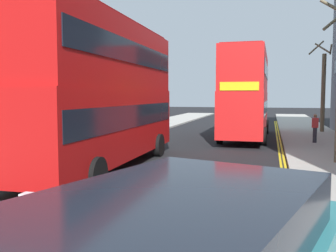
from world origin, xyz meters
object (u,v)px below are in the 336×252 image
double_decker_bus_away (103,90)px  pedestrian_far (315,128)px  keep_left_bollard (31,229)px  double_decker_bus_oncoming (246,92)px

double_decker_bus_away → pedestrian_far: double_decker_bus_away is taller
keep_left_bollard → double_decker_bus_oncoming: 20.17m
keep_left_bollard → double_decker_bus_oncoming: size_ratio=0.10×
double_decker_bus_oncoming → pedestrian_far: (4.01, -2.43, -2.04)m
double_decker_bus_away → keep_left_bollard: bearing=-73.3°
keep_left_bollard → double_decker_bus_away: 8.66m
double_decker_bus_oncoming → double_decker_bus_away: bearing=-111.1°
keep_left_bollard → pedestrian_far: pedestrian_far is taller
keep_left_bollard → pedestrian_far: bearing=70.4°
keep_left_bollard → double_decker_bus_away: double_decker_bus_away is taller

